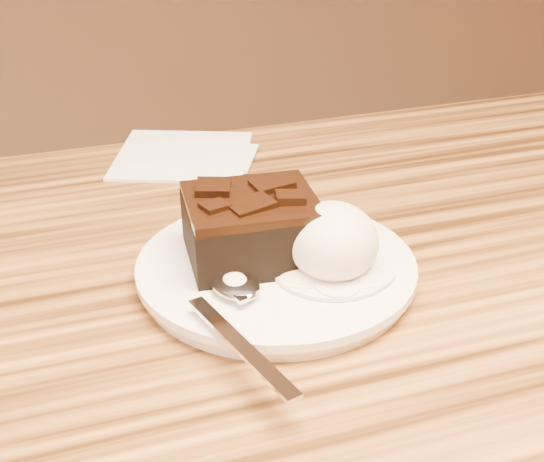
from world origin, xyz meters
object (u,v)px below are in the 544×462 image
object	(u,v)px
spoon	(235,286)
napkin	(183,154)
plate	(276,271)
brownie	(251,231)
ice_cream_scoop	(332,241)

from	to	relation	value
spoon	napkin	bearing A→B (deg)	70.15
plate	brownie	world-z (taller)	brownie
napkin	brownie	bearing A→B (deg)	-91.03
plate	brownie	bearing A→B (deg)	138.18
plate	spoon	distance (m)	0.06
spoon	napkin	size ratio (longest dim) A/B	1.32
plate	ice_cream_scoop	size ratio (longest dim) A/B	2.97
brownie	napkin	xyz separation A→B (m)	(0.00, 0.26, -0.04)
plate	spoon	bearing A→B (deg)	-142.97
spoon	ice_cream_scoop	bearing A→B (deg)	-8.69
ice_cream_scoop	napkin	distance (m)	0.31
brownie	spoon	xyz separation A→B (m)	(-0.03, -0.05, -0.02)
ice_cream_scoop	spoon	distance (m)	0.08
plate	brownie	distance (m)	0.04
brownie	spoon	bearing A→B (deg)	-120.65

